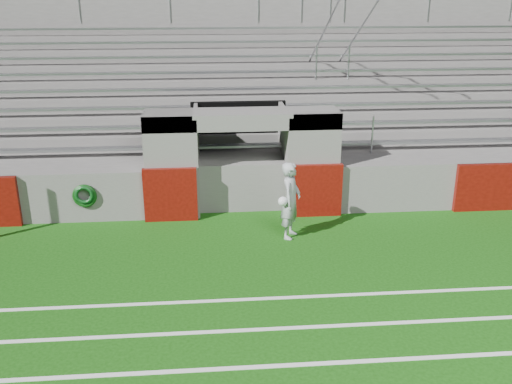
{
  "coord_description": "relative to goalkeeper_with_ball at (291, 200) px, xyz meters",
  "views": [
    {
      "loc": [
        -0.83,
        -10.23,
        5.5
      ],
      "look_at": [
        0.2,
        1.8,
        1.1
      ],
      "focal_mm": 40.0,
      "sensor_mm": 36.0,
      "label": 1
    }
  ],
  "objects": [
    {
      "name": "stadium_structure",
      "position": [
        -0.98,
        6.23,
        0.6
      ],
      "size": [
        26.0,
        8.48,
        5.42
      ],
      "color": "#64615E",
      "rests_on": "ground"
    },
    {
      "name": "ground",
      "position": [
        -0.99,
        -1.73,
        -0.9
      ],
      "size": [
        90.0,
        90.0,
        0.0
      ],
      "primitive_type": "plane",
      "color": "#12460B",
      "rests_on": "ground"
    },
    {
      "name": "goalkeeper_with_ball",
      "position": [
        0.0,
        0.0,
        0.0
      ],
      "size": [
        0.66,
        0.77,
        1.79
      ],
      "color": "#A5AAAE",
      "rests_on": "ground"
    },
    {
      "name": "hose_coil",
      "position": [
        -4.84,
        1.2,
        -0.17
      ],
      "size": [
        0.59,
        0.15,
        0.59
      ],
      "color": "#0C3D0E",
      "rests_on": "ground"
    }
  ]
}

